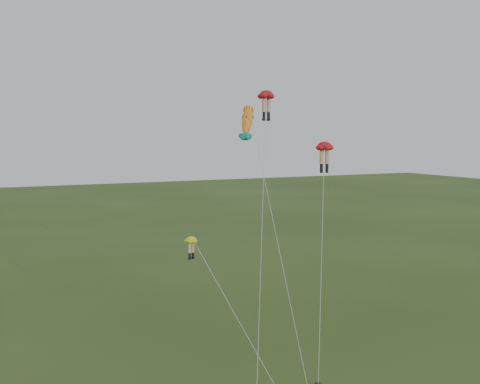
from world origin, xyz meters
name	(u,v)px	position (x,y,z in m)	size (l,w,h in m)	color
ground	(278,374)	(0.00, 0.00, 0.00)	(300.00, 300.00, 0.00)	#2C4418
legs_kite_red_high	(266,100)	(5.86, 12.79, 18.75)	(9.43, 15.74, 19.61)	red
legs_kite_red_mid	(324,151)	(8.02, 6.84, 14.34)	(7.85, 10.75, 15.11)	red
legs_kite_yellow	(195,249)	(-4.42, 3.50, 8.08)	(3.87, 6.94, 8.88)	yellow
fish_kite	(248,121)	(1.67, 8.02, 16.71)	(2.64, 12.78, 18.29)	yellow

